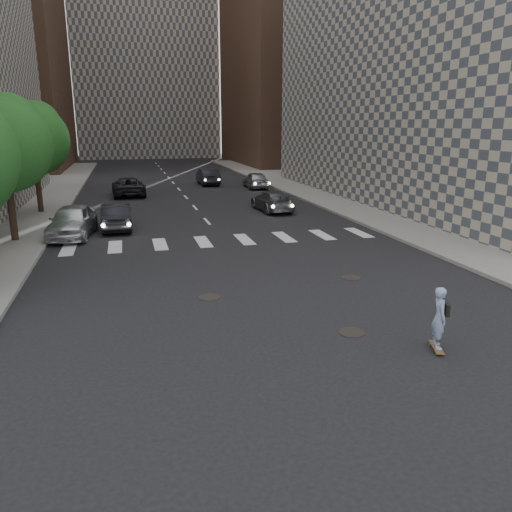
{
  "coord_description": "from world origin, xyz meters",
  "views": [
    {
      "loc": [
        -4.36,
        -13.75,
        5.37
      ],
      "look_at": [
        -0.49,
        1.09,
        1.3
      ],
      "focal_mm": 35.0,
      "sensor_mm": 36.0,
      "label": 1
    }
  ],
  "objects_px": {
    "tree_c": "(34,136)",
    "traffic_car_e": "(208,176)",
    "skateboarder": "(440,318)",
    "traffic_car_c": "(128,186)",
    "tree_b": "(5,141)",
    "traffic_car_a": "(117,216)",
    "traffic_car_d": "(256,180)",
    "silver_sedan": "(72,221)",
    "traffic_car_b": "(272,201)"
  },
  "relations": [
    {
      "from": "traffic_car_c",
      "to": "tree_b",
      "type": "bearing_deg",
      "value": 67.85
    },
    {
      "from": "traffic_car_a",
      "to": "traffic_car_d",
      "type": "height_order",
      "value": "traffic_car_d"
    },
    {
      "from": "tree_c",
      "to": "skateboarder",
      "type": "xyz_separation_m",
      "value": [
        12.22,
        -23.14,
        -3.8
      ]
    },
    {
      "from": "tree_c",
      "to": "traffic_car_d",
      "type": "height_order",
      "value": "tree_c"
    },
    {
      "from": "traffic_car_a",
      "to": "traffic_car_e",
      "type": "distance_m",
      "value": 20.23
    },
    {
      "from": "tree_c",
      "to": "traffic_car_a",
      "type": "relative_size",
      "value": 1.59
    },
    {
      "from": "tree_b",
      "to": "traffic_car_c",
      "type": "xyz_separation_m",
      "value": [
        5.28,
        14.86,
        -3.94
      ]
    },
    {
      "from": "tree_b",
      "to": "silver_sedan",
      "type": "relative_size",
      "value": 1.44
    },
    {
      "from": "tree_b",
      "to": "traffic_car_e",
      "type": "distance_m",
      "value": 24.27
    },
    {
      "from": "skateboarder",
      "to": "traffic_car_d",
      "type": "xyz_separation_m",
      "value": [
        3.74,
        32.0,
        -0.14
      ]
    },
    {
      "from": "skateboarder",
      "to": "traffic_car_c",
      "type": "relative_size",
      "value": 0.32
    },
    {
      "from": "tree_b",
      "to": "traffic_car_d",
      "type": "relative_size",
      "value": 1.59
    },
    {
      "from": "traffic_car_d",
      "to": "traffic_car_e",
      "type": "bearing_deg",
      "value": -43.28
    },
    {
      "from": "traffic_car_b",
      "to": "traffic_car_c",
      "type": "height_order",
      "value": "traffic_car_c"
    },
    {
      "from": "skateboarder",
      "to": "traffic_car_d",
      "type": "relative_size",
      "value": 0.39
    },
    {
      "from": "skateboarder",
      "to": "silver_sedan",
      "type": "bearing_deg",
      "value": 141.51
    },
    {
      "from": "traffic_car_d",
      "to": "traffic_car_e",
      "type": "relative_size",
      "value": 0.91
    },
    {
      "from": "tree_c",
      "to": "silver_sedan",
      "type": "bearing_deg",
      "value": -71.79
    },
    {
      "from": "traffic_car_a",
      "to": "traffic_car_b",
      "type": "bearing_deg",
      "value": -160.59
    },
    {
      "from": "traffic_car_a",
      "to": "traffic_car_e",
      "type": "bearing_deg",
      "value": -113.38
    },
    {
      "from": "tree_b",
      "to": "traffic_car_c",
      "type": "relative_size",
      "value": 1.3
    },
    {
      "from": "traffic_car_b",
      "to": "traffic_car_e",
      "type": "relative_size",
      "value": 0.98
    },
    {
      "from": "skateboarder",
      "to": "traffic_car_c",
      "type": "distance_m",
      "value": 30.79
    },
    {
      "from": "tree_b",
      "to": "skateboarder",
      "type": "height_order",
      "value": "tree_b"
    },
    {
      "from": "skateboarder",
      "to": "traffic_car_a",
      "type": "xyz_separation_m",
      "value": [
        -7.69,
        17.0,
        -0.16
      ]
    },
    {
      "from": "skateboarder",
      "to": "traffic_car_e",
      "type": "height_order",
      "value": "skateboarder"
    },
    {
      "from": "skateboarder",
      "to": "traffic_car_b",
      "type": "distance_m",
      "value": 20.52
    },
    {
      "from": "silver_sedan",
      "to": "traffic_car_c",
      "type": "relative_size",
      "value": 0.91
    },
    {
      "from": "silver_sedan",
      "to": "tree_b",
      "type": "bearing_deg",
      "value": -160.48
    },
    {
      "from": "silver_sedan",
      "to": "traffic_car_e",
      "type": "bearing_deg",
      "value": 70.66
    },
    {
      "from": "traffic_car_c",
      "to": "silver_sedan",
      "type": "bearing_deg",
      "value": 76.25
    },
    {
      "from": "tree_c",
      "to": "traffic_car_c",
      "type": "distance_m",
      "value": 9.51
    },
    {
      "from": "traffic_car_d",
      "to": "traffic_car_b",
      "type": "bearing_deg",
      "value": 82.94
    },
    {
      "from": "traffic_car_e",
      "to": "tree_c",
      "type": "bearing_deg",
      "value": 44.71
    },
    {
      "from": "tree_c",
      "to": "traffic_car_e",
      "type": "height_order",
      "value": "tree_c"
    },
    {
      "from": "skateboarder",
      "to": "traffic_car_d",
      "type": "height_order",
      "value": "skateboarder"
    },
    {
      "from": "traffic_car_a",
      "to": "traffic_car_c",
      "type": "distance_m",
      "value": 13.02
    },
    {
      "from": "traffic_car_c",
      "to": "traffic_car_d",
      "type": "height_order",
      "value": "traffic_car_d"
    },
    {
      "from": "traffic_car_d",
      "to": "traffic_car_a",
      "type": "bearing_deg",
      "value": 55.04
    },
    {
      "from": "silver_sedan",
      "to": "traffic_car_c",
      "type": "distance_m",
      "value": 14.6
    },
    {
      "from": "traffic_car_c",
      "to": "traffic_car_d",
      "type": "distance_m",
      "value": 10.86
    },
    {
      "from": "skateboarder",
      "to": "traffic_car_c",
      "type": "bearing_deg",
      "value": 122.62
    },
    {
      "from": "tree_b",
      "to": "tree_c",
      "type": "relative_size",
      "value": 1.0
    },
    {
      "from": "tree_b",
      "to": "traffic_car_a",
      "type": "distance_m",
      "value": 6.3
    },
    {
      "from": "tree_b",
      "to": "traffic_car_d",
      "type": "xyz_separation_m",
      "value": [
        15.95,
        16.86,
        -3.94
      ]
    },
    {
      "from": "traffic_car_a",
      "to": "traffic_car_e",
      "type": "relative_size",
      "value": 0.92
    },
    {
      "from": "tree_c",
      "to": "traffic_car_e",
      "type": "relative_size",
      "value": 1.45
    },
    {
      "from": "traffic_car_d",
      "to": "traffic_car_e",
      "type": "distance_m",
      "value": 5.08
    },
    {
      "from": "tree_c",
      "to": "skateboarder",
      "type": "height_order",
      "value": "tree_c"
    },
    {
      "from": "tree_b",
      "to": "tree_c",
      "type": "distance_m",
      "value": 8.0
    }
  ]
}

